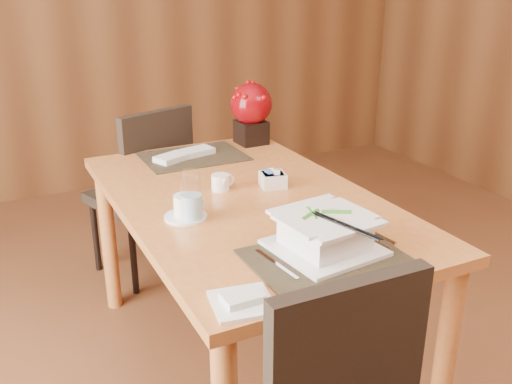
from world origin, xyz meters
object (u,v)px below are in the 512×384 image
water_glass (192,197)px  far_chair (147,185)px  creamer_jug (220,182)px  dining_table (246,221)px  sugar_caddy (273,180)px  bread_plate (242,303)px  berry_decor (251,110)px  soup_setting (325,234)px  coffee_cup (185,208)px

water_glass → far_chair: 1.08m
creamer_jug → far_chair: (-0.07, 0.80, -0.26)m
dining_table → far_chair: (-0.13, 0.90, -0.13)m
dining_table → water_glass: (-0.25, -0.12, 0.18)m
creamer_jug → sugar_caddy: (0.20, -0.05, -0.00)m
bread_plate → sugar_caddy: bearing=56.9°
dining_table → berry_decor: (0.33, 0.64, 0.26)m
far_chair → creamer_jug: bearing=75.7°
dining_table → sugar_caddy: bearing=20.2°
soup_setting → sugar_caddy: 0.57m
dining_table → coffee_cup: size_ratio=10.24×
creamer_jug → water_glass: bearing=-137.3°
water_glass → dining_table: bearing=24.8°
far_chair → sugar_caddy: bearing=88.2°
soup_setting → water_glass: 0.48m
sugar_caddy → berry_decor: berry_decor is taller
soup_setting → bread_plate: bearing=-162.0°
berry_decor → far_chair: bearing=150.0°
creamer_jug → far_chair: far_chair is taller
dining_table → water_glass: bearing=-155.2°
creamer_jug → berry_decor: bearing=47.7°
soup_setting → berry_decor: 1.19m
coffee_cup → bread_plate: size_ratio=0.96×
coffee_cup → sugar_caddy: 0.43m
dining_table → coffee_cup: 0.31m
coffee_cup → far_chair: bearing=82.1°
creamer_jug → sugar_caddy: size_ratio=0.94×
creamer_jug → far_chair: bearing=89.4°
berry_decor → water_glass: bearing=-127.9°
creamer_jug → sugar_caddy: 0.21m
sugar_caddy → berry_decor: 0.63m
soup_setting → berry_decor: bearing=68.2°
far_chair → soup_setting: bearing=76.6°
sugar_caddy → berry_decor: (0.19, 0.58, 0.14)m
water_glass → berry_decor: (0.59, 0.75, 0.08)m
berry_decor → creamer_jug: bearing=-126.4°
soup_setting → berry_decor: berry_decor is taller
water_glass → sugar_caddy: 0.44m
soup_setting → water_glass: size_ratio=1.83×
water_glass → sugar_caddy: bearing=23.2°
dining_table → bread_plate: bearing=-116.0°
sugar_caddy → berry_decor: bearing=71.9°
water_glass → bread_plate: size_ratio=1.15×
creamer_jug → bread_plate: bearing=-115.1°
dining_table → sugar_caddy: 0.20m
water_glass → sugar_caddy: size_ratio=1.87×
dining_table → far_chair: bearing=98.2°
coffee_cup → creamer_jug: 0.29m
bread_plate → dining_table: bearing=64.0°
water_glass → creamer_jug: bearing=48.6°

